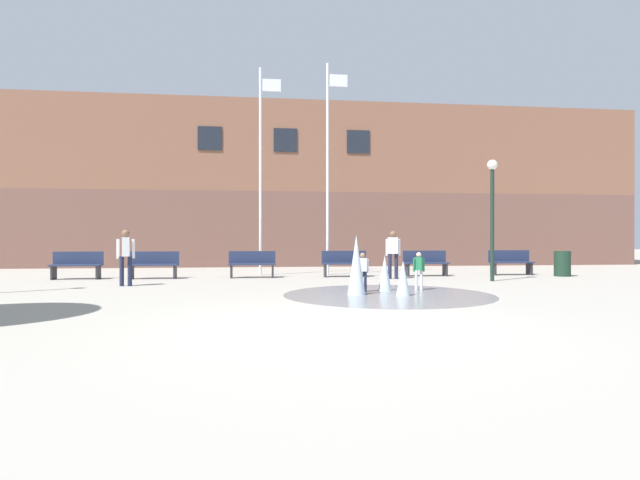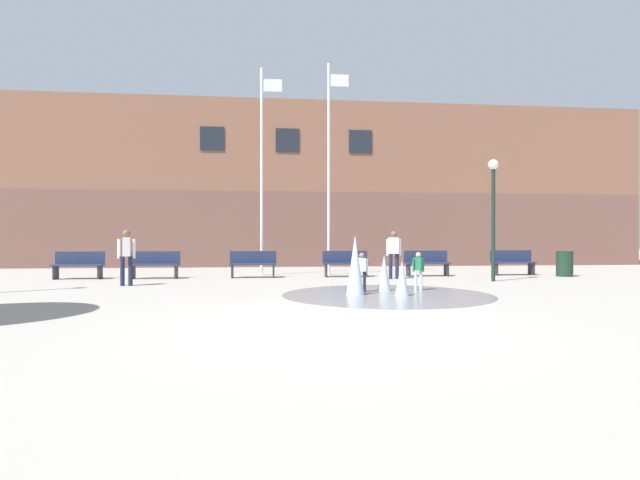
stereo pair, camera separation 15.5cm
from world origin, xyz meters
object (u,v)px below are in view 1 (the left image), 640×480
adult_in_red (126,253)px  lamp_post_right_lane (492,202)px  park_bench_center (252,264)px  trash_can (562,264)px  park_bench_under_right_flagpole (345,263)px  park_bench_under_left_flagpole (154,264)px  child_in_fountain (419,268)px  flagpole_right (328,162)px  park_bench_near_trashcan (426,263)px  child_with_pink_shirt (363,269)px  park_bench_left_of_flagpoles (77,265)px  park_bench_far_right (511,262)px  flagpole_left (261,165)px  adult_watching (393,251)px

adult_in_red → lamp_post_right_lane: (11.04, 0.34, 1.57)m
park_bench_center → adult_in_red: (-3.50, -2.64, 0.45)m
trash_can → park_bench_center: bearing=176.6°
park_bench_under_right_flagpole → adult_in_red: 7.26m
park_bench_under_left_flagpole → child_in_fountain: (7.62, -4.69, 0.10)m
park_bench_center → park_bench_under_right_flagpole: bearing=1.1°
adult_in_red → flagpole_right: flagpole_right is taller
park_bench_near_trashcan → child_with_pink_shirt: size_ratio=1.62×
child_in_fountain → adult_in_red: adult_in_red is taller
lamp_post_right_lane → park_bench_center: bearing=163.1°
park_bench_left_of_flagpoles → flagpole_right: 9.37m
park_bench_far_right → child_with_pink_shirt: size_ratio=1.62×
flagpole_left → flagpole_right: bearing=0.0°
park_bench_left_of_flagpoles → park_bench_far_right: size_ratio=1.00×
trash_can → child_in_fountain: bearing=-148.3°
child_with_pink_shirt → trash_can: 9.24m
park_bench_near_trashcan → lamp_post_right_lane: 3.38m
adult_watching → trash_can: (6.30, 0.42, -0.48)m
park_bench_under_left_flagpole → flagpole_right: bearing=11.1°
park_bench_center → adult_in_red: adult_in_red is taller
adult_in_red → trash_can: (14.46, 1.98, -0.48)m
child_with_pink_shirt → lamp_post_right_lane: 5.78m
park_bench_center → park_bench_near_trashcan: size_ratio=1.00×
park_bench_left_of_flagpoles → park_bench_under_right_flagpole: (8.97, 0.03, 0.00)m
flagpole_left → adult_watching: bearing=-27.0°
trash_can → child_with_pink_shirt: bearing=-151.9°
child_with_pink_shirt → lamp_post_right_lane: bearing=-132.7°
adult_in_red → child_in_fountain: bearing=61.5°
park_bench_center → child_in_fountain: size_ratio=1.62×
child_with_pink_shirt → flagpole_left: bearing=-50.4°
lamp_post_right_lane → adult_in_red: bearing=-178.2°
park_bench_far_right → flagpole_left: size_ratio=0.21×
trash_can → flagpole_left: bearing=170.4°
adult_in_red → park_bench_left_of_flagpoles: bearing=-153.5°
flagpole_left → child_with_pink_shirt: bearing=-67.8°
park_bench_far_right → flagpole_left: 9.87m
trash_can → park_bench_far_right: bearing=150.8°
park_bench_under_left_flagpole → park_bench_center: 3.26m
park_bench_far_right → park_bench_left_of_flagpoles: bearing=-179.4°
park_bench_center → park_bench_far_right: 9.47m
park_bench_left_of_flagpoles → adult_watching: bearing=-6.1°
park_bench_center → park_bench_near_trashcan: 6.16m
adult_watching → lamp_post_right_lane: 3.50m
flagpole_right → park_bench_under_right_flagpole: bearing=-68.3°
park_bench_under_right_flagpole → flagpole_left: bearing=159.7°
child_with_pink_shirt → adult_watching: 4.36m
park_bench_center → adult_in_red: bearing=-142.9°
park_bench_far_right → child_with_pink_shirt: (-6.64, -5.19, 0.10)m
park_bench_center → park_bench_far_right: same height
park_bench_center → lamp_post_right_lane: bearing=-16.9°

